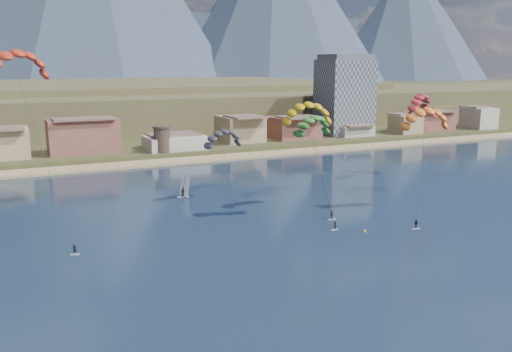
{
  "coord_description": "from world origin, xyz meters",
  "views": [
    {
      "loc": [
        -41.47,
        -55.82,
        30.21
      ],
      "look_at": [
        0.0,
        32.0,
        10.0
      ],
      "focal_mm": 37.85,
      "sensor_mm": 36.0,
      "label": 1
    }
  ],
  "objects_px": {
    "buoy": "(365,231)",
    "kitesurfer_green": "(313,123)",
    "windsurfer": "(184,190)",
    "watchtower": "(162,139)",
    "kitesurfer_yellow": "(308,110)",
    "apartment_tower": "(345,95)",
    "kitesurfer_orange": "(426,115)",
    "kitesurfer_red": "(16,60)"
  },
  "relations": [
    {
      "from": "watchtower",
      "to": "windsurfer",
      "type": "xyz_separation_m",
      "value": [
        -9.78,
        -52.9,
        -4.83
      ]
    },
    {
      "from": "apartment_tower",
      "to": "kitesurfer_orange",
      "type": "xyz_separation_m",
      "value": [
        -47.43,
        -98.29,
        2.08
      ]
    },
    {
      "from": "kitesurfer_orange",
      "to": "windsurfer",
      "type": "height_order",
      "value": "kitesurfer_orange"
    },
    {
      "from": "kitesurfer_yellow",
      "to": "kitesurfer_orange",
      "type": "relative_size",
      "value": 0.98
    },
    {
      "from": "buoy",
      "to": "kitesurfer_red",
      "type": "bearing_deg",
      "value": 156.36
    },
    {
      "from": "apartment_tower",
      "to": "kitesurfer_red",
      "type": "relative_size",
      "value": 0.92
    },
    {
      "from": "apartment_tower",
      "to": "kitesurfer_green",
      "type": "height_order",
      "value": "apartment_tower"
    },
    {
      "from": "kitesurfer_green",
      "to": "buoy",
      "type": "relative_size",
      "value": 35.12
    },
    {
      "from": "watchtower",
      "to": "kitesurfer_green",
      "type": "relative_size",
      "value": 0.41
    },
    {
      "from": "kitesurfer_yellow",
      "to": "kitesurfer_green",
      "type": "height_order",
      "value": "kitesurfer_yellow"
    },
    {
      "from": "apartment_tower",
      "to": "kitesurfer_red",
      "type": "bearing_deg",
      "value": -146.3
    },
    {
      "from": "watchtower",
      "to": "buoy",
      "type": "xyz_separation_m",
      "value": [
        12.07,
        -92.62,
        -6.27
      ]
    },
    {
      "from": "windsurfer",
      "to": "kitesurfer_green",
      "type": "bearing_deg",
      "value": -43.72
    },
    {
      "from": "kitesurfer_green",
      "to": "buoy",
      "type": "height_order",
      "value": "kitesurfer_green"
    },
    {
      "from": "apartment_tower",
      "to": "kitesurfer_orange",
      "type": "bearing_deg",
      "value": -115.76
    },
    {
      "from": "kitesurfer_orange",
      "to": "kitesurfer_red",
      "type": "bearing_deg",
      "value": 168.14
    },
    {
      "from": "watchtower",
      "to": "kitesurfer_orange",
      "type": "xyz_separation_m",
      "value": [
        32.57,
        -84.29,
        13.53
      ]
    },
    {
      "from": "kitesurfer_red",
      "to": "buoy",
      "type": "relative_size",
      "value": 58.26
    },
    {
      "from": "watchtower",
      "to": "windsurfer",
      "type": "bearing_deg",
      "value": -100.47
    },
    {
      "from": "kitesurfer_yellow",
      "to": "watchtower",
      "type": "bearing_deg",
      "value": 94.94
    },
    {
      "from": "windsurfer",
      "to": "buoy",
      "type": "xyz_separation_m",
      "value": [
        21.85,
        -39.72,
        -1.44
      ]
    },
    {
      "from": "watchtower",
      "to": "kitesurfer_yellow",
      "type": "distance_m",
      "value": 81.79
    },
    {
      "from": "kitesurfer_yellow",
      "to": "windsurfer",
      "type": "relative_size",
      "value": 5.0
    },
    {
      "from": "windsurfer",
      "to": "watchtower",
      "type": "bearing_deg",
      "value": 79.53
    },
    {
      "from": "kitesurfer_red",
      "to": "windsurfer",
      "type": "relative_size",
      "value": 7.18
    },
    {
      "from": "watchtower",
      "to": "kitesurfer_yellow",
      "type": "bearing_deg",
      "value": -85.06
    },
    {
      "from": "apartment_tower",
      "to": "watchtower",
      "type": "bearing_deg",
      "value": -170.07
    },
    {
      "from": "apartment_tower",
      "to": "buoy",
      "type": "distance_m",
      "value": 127.66
    },
    {
      "from": "watchtower",
      "to": "kitesurfer_yellow",
      "type": "height_order",
      "value": "kitesurfer_yellow"
    },
    {
      "from": "apartment_tower",
      "to": "kitesurfer_green",
      "type": "xyz_separation_m",
      "value": [
        -67.99,
        -87.73,
        0.32
      ]
    },
    {
      "from": "watchtower",
      "to": "buoy",
      "type": "height_order",
      "value": "watchtower"
    },
    {
      "from": "kitesurfer_orange",
      "to": "apartment_tower",
      "type": "bearing_deg",
      "value": 64.24
    },
    {
      "from": "buoy",
      "to": "kitesurfer_green",
      "type": "bearing_deg",
      "value": 90.18
    },
    {
      "from": "kitesurfer_yellow",
      "to": "kitesurfer_green",
      "type": "distance_m",
      "value": 8.8
    },
    {
      "from": "kitesurfer_orange",
      "to": "buoy",
      "type": "xyz_separation_m",
      "value": [
        -20.5,
        -8.33,
        -19.8
      ]
    },
    {
      "from": "watchtower",
      "to": "kitesurfer_red",
      "type": "xyz_separation_m",
      "value": [
        -43.44,
        -68.32,
        24.5
      ]
    },
    {
      "from": "windsurfer",
      "to": "apartment_tower",
      "type": "bearing_deg",
      "value": 36.69
    },
    {
      "from": "apartment_tower",
      "to": "windsurfer",
      "type": "height_order",
      "value": "apartment_tower"
    },
    {
      "from": "kitesurfer_red",
      "to": "windsurfer",
      "type": "bearing_deg",
      "value": 24.62
    },
    {
      "from": "kitesurfer_green",
      "to": "windsurfer",
      "type": "relative_size",
      "value": 4.33
    },
    {
      "from": "kitesurfer_red",
      "to": "windsurfer",
      "type": "xyz_separation_m",
      "value": [
        33.66,
        15.42,
        -29.33
      ]
    },
    {
      "from": "watchtower",
      "to": "kitesurfer_red",
      "type": "relative_size",
      "value": 0.25
    }
  ]
}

